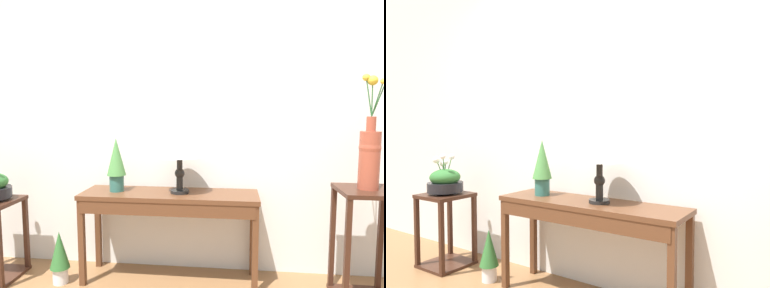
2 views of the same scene
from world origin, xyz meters
The scene contains 7 objects.
back_wall_with_art centered at (0.00, 1.45, 1.40)m, with size 9.00×0.10×2.80m.
console_table centered at (-0.10, 1.13, 0.63)m, with size 1.40×0.40×0.72m.
table_lamp centered at (-0.01, 1.16, 1.09)m, with size 0.36×0.36×0.49m.
potted_plant_on_console centered at (-0.53, 1.16, 0.96)m, with size 0.15×0.15×0.43m.
pedestal_stand_right centered at (1.33, 0.99, 0.42)m, with size 0.39×0.39×0.83m.
flower_vase_tall_right centered at (1.33, 0.99, 1.10)m, with size 0.20×0.15×0.82m.
potted_plant_floor centered at (-0.95, 1.00, 0.23)m, with size 0.15×0.15×0.43m.
Camera 1 is at (0.40, -1.49, 1.39)m, focal length 32.43 mm.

